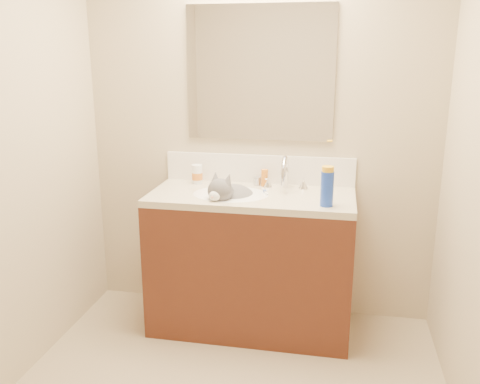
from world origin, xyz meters
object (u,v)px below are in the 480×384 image
at_px(vanity_cabinet, 251,264).
at_px(faucet, 285,175).
at_px(amber_bottle, 265,178).
at_px(basin, 231,205).
at_px(pill_bottle, 197,174).
at_px(silver_jar, 257,181).
at_px(spray_can, 327,189).
at_px(cat, 231,200).

relative_size(vanity_cabinet, faucet, 4.29).
distance_m(vanity_cabinet, amber_bottle, 0.54).
xyz_separation_m(vanity_cabinet, faucet, (0.18, 0.14, 0.54)).
bearing_deg(basin, amber_bottle, 52.31).
xyz_separation_m(vanity_cabinet, pill_bottle, (-0.38, 0.17, 0.51)).
bearing_deg(basin, silver_jar, 62.67).
relative_size(basin, amber_bottle, 4.25).
relative_size(faucet, pill_bottle, 2.33).
bearing_deg(basin, vanity_cabinet, 14.04).
bearing_deg(vanity_cabinet, pill_bottle, 155.50).
height_order(silver_jar, spray_can, spray_can).
xyz_separation_m(amber_bottle, spray_can, (0.39, -0.36, 0.04)).
bearing_deg(vanity_cabinet, silver_jar, 90.06).
height_order(pill_bottle, amber_bottle, pill_bottle).
xyz_separation_m(cat, amber_bottle, (0.17, 0.23, 0.09)).
distance_m(basin, pill_bottle, 0.35).
distance_m(vanity_cabinet, faucet, 0.58).
relative_size(vanity_cabinet, basin, 2.67).
distance_m(pill_bottle, amber_bottle, 0.43).
relative_size(basin, cat, 1.08).
bearing_deg(vanity_cabinet, basin, -165.96).
bearing_deg(vanity_cabinet, faucet, 37.29).
bearing_deg(pill_bottle, basin, -38.05).
height_order(cat, pill_bottle, cat).
relative_size(vanity_cabinet, amber_bottle, 11.34).
relative_size(basin, silver_jar, 8.22).
relative_size(vanity_cabinet, silver_jar, 21.92).
bearing_deg(faucet, amber_bottle, 158.79).
bearing_deg(amber_bottle, pill_bottle, -177.94).
bearing_deg(pill_bottle, spray_can, -22.60).
height_order(vanity_cabinet, faucet, faucet).
bearing_deg(amber_bottle, spray_can, -42.36).
height_order(vanity_cabinet, silver_jar, silver_jar).
bearing_deg(cat, faucet, 49.47).
relative_size(pill_bottle, amber_bottle, 1.13).
bearing_deg(silver_jar, basin, -117.33).
relative_size(cat, spray_can, 2.18).
xyz_separation_m(vanity_cabinet, basin, (-0.12, -0.03, 0.38)).
bearing_deg(faucet, cat, -149.58).
bearing_deg(spray_can, faucet, 130.33).
xyz_separation_m(vanity_cabinet, silver_jar, (-0.00, 0.20, 0.48)).
bearing_deg(pill_bottle, cat, -38.73).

